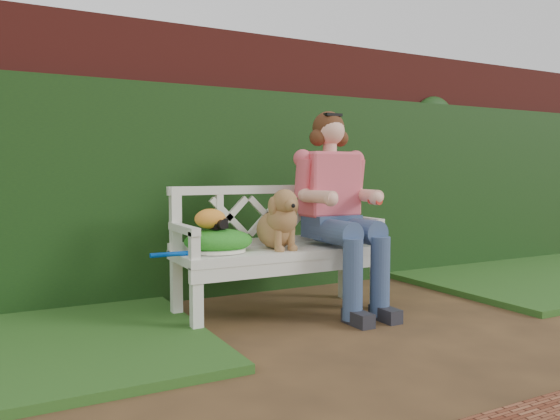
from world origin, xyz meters
name	(u,v)px	position (x,y,z in m)	size (l,w,h in m)	color
ground	(410,338)	(0.00, 0.00, 0.00)	(60.00, 60.00, 0.00)	#3C2A1A
brick_wall	(271,163)	(0.00, 1.90, 1.10)	(10.00, 0.30, 2.20)	maroon
ivy_hedge	(282,191)	(0.00, 1.68, 0.85)	(10.00, 0.18, 1.70)	#193D10
grass_right	(539,275)	(2.40, 0.90, 0.03)	(2.60, 2.00, 0.05)	#215218
garden_bench	(280,281)	(-0.44, 0.88, 0.24)	(1.58, 0.60, 0.48)	white
seated_woman	(333,209)	(0.00, 0.86, 0.74)	(0.63, 0.84, 1.48)	#F22939
dog	(278,219)	(-0.48, 0.83, 0.69)	(0.29, 0.39, 0.43)	#9C583A
tennis_racket	(215,251)	(-0.95, 0.83, 0.50)	(0.67, 0.28, 0.03)	white
green_bag	(219,240)	(-0.91, 0.88, 0.56)	(0.47, 0.36, 0.16)	#246B1C
camera_item	(219,224)	(-0.92, 0.86, 0.68)	(0.10, 0.08, 0.07)	black
baseball_glove	(210,219)	(-0.97, 0.88, 0.71)	(0.21, 0.16, 0.13)	orange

